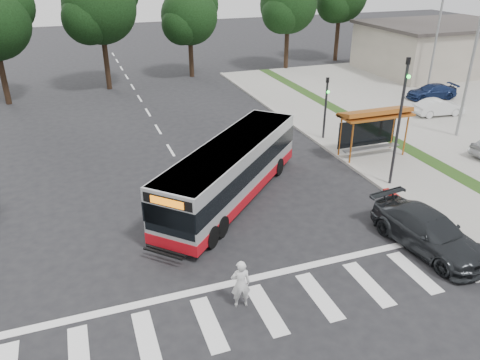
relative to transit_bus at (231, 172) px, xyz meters
name	(u,v)px	position (x,y,z in m)	size (l,w,h in m)	color
ground	(221,234)	(-1.48, -2.90, -1.40)	(140.00, 140.00, 0.00)	black
sidewalk_east	(346,138)	(9.52, 5.10, -1.34)	(4.00, 40.00, 0.12)	gray
curb_east	(318,142)	(7.52, 5.10, -1.33)	(0.30, 40.00, 0.15)	#9E9991
curb_east_red	(426,218)	(7.52, -4.90, -1.32)	(0.32, 6.00, 0.15)	maroon
parking_lot	(470,111)	(21.52, 7.10, -1.35)	(18.00, 36.00, 0.10)	gray
commercial_building	(439,49)	(28.52, 19.10, 0.80)	(14.00, 10.00, 4.40)	#ACA190
building_roof_cap	(444,24)	(28.52, 19.10, 3.15)	(14.60, 10.60, 0.30)	#383330
crosswalk_ladder	(266,309)	(-1.48, -7.90, -1.39)	(18.00, 2.60, 0.01)	silver
bus_shelter	(374,118)	(9.32, 2.20, 0.95)	(4.20, 1.60, 2.86)	#A2551B
traffic_signal_ne_tall	(401,113)	(8.12, -1.41, 2.48)	(0.18, 0.37, 6.50)	black
traffic_signal_ne_short	(326,102)	(8.12, 5.59, 1.08)	(0.18, 0.37, 4.00)	black
lot_light_front	(476,44)	(16.52, 3.10, 4.51)	(1.90, 0.35, 9.01)	gray
lot_light_mid	(440,20)	(22.52, 13.10, 4.51)	(1.90, 0.35, 9.01)	gray
tree_ne_a	(289,3)	(14.60, 25.16, 4.99)	(6.16, 5.74, 9.30)	black
tree_north_a	(100,5)	(-3.39, 23.16, 5.52)	(6.60, 6.15, 10.17)	black
tree_north_b	(190,15)	(4.60, 25.16, 4.26)	(5.72, 5.33, 8.43)	black
transit_bus	(231,172)	(0.00, 0.00, 0.00)	(2.35, 10.84, 2.80)	#B3B6B8
pedestrian	(241,284)	(-2.21, -7.41, -0.50)	(0.66, 0.43, 1.80)	silver
dark_sedan	(428,232)	(6.02, -6.69, -0.65)	(2.10, 5.18, 1.50)	#212427
parked_car_1	(439,107)	(18.32, 6.94, -0.71)	(1.26, 3.61, 1.19)	silver
parked_car_3	(432,92)	(20.79, 10.64, -0.72)	(1.64, 4.03, 1.17)	#142249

